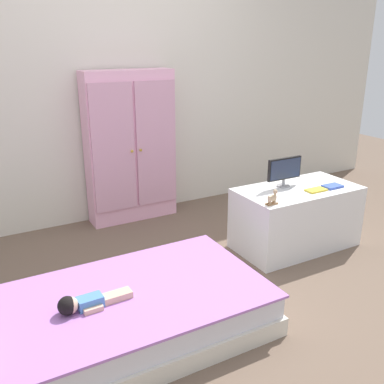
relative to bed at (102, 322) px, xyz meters
The scene contains 10 objects.
ground_plane 0.74m from the bed, 13.19° to the left, with size 10.00×10.00×0.02m, color brown.
back_wall 2.24m from the bed, 67.90° to the left, with size 6.40×0.05×2.70m, color silver.
bed is the anchor object (origin of this frame).
doll 0.20m from the bed, 165.94° to the right, with size 0.39×0.13×0.10m.
wardrobe 1.85m from the bed, 62.76° to the left, with size 0.78×0.26×1.33m.
tv_stand 1.76m from the bed, 13.22° to the left, with size 0.95×0.50×0.49m, color white.
tv_monitor 1.78m from the bed, 16.60° to the left, with size 0.30×0.10×0.23m.
rocking_horse_toy 1.40m from the bed, ahead, with size 0.09×0.04×0.11m.
book_yellow 1.84m from the bed, ahead, with size 0.16×0.09×0.01m, color gold.
book_blue 2.01m from the bed, ahead, with size 0.15×0.10×0.02m, color blue.
Camera 1 is at (-1.24, -2.12, 1.56)m, focal length 40.66 mm.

